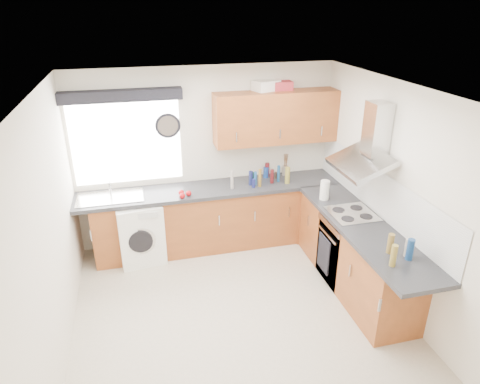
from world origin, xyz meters
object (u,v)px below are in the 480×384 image
object	(u,v)px
extractor_hood	(368,145)
washing_machine	(140,231)
upper_cabinets	(276,117)
oven	(348,249)

from	to	relation	value
extractor_hood	washing_machine	size ratio (longest dim) A/B	0.92
upper_cabinets	oven	bearing A→B (deg)	-67.46
upper_cabinets	washing_machine	bearing A→B (deg)	-173.42
extractor_hood	oven	bearing A→B (deg)	180.00
extractor_hood	upper_cabinets	bearing A→B (deg)	116.13
oven	washing_machine	bearing A→B (deg)	156.25
oven	extractor_hood	bearing A→B (deg)	-0.00
washing_machine	extractor_hood	bearing A→B (deg)	-29.82
upper_cabinets	extractor_hood	bearing A→B (deg)	-63.87
upper_cabinets	washing_machine	distance (m)	2.40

